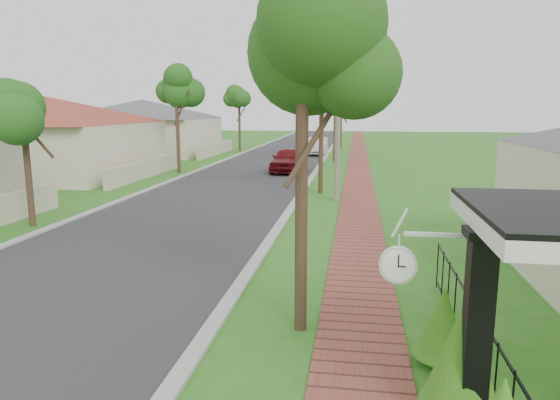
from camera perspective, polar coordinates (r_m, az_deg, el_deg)
The scene contains 16 objects.
ground at distance 8.36m, azimuth -14.82°, elevation -17.36°, with size 160.00×160.00×0.00m, color #286C19.
road at distance 27.70m, azimuth -4.09°, elevation 2.42°, with size 7.00×120.00×0.02m, color #28282B.
kerb_right at distance 27.13m, azimuth 3.46°, elevation 2.26°, with size 0.30×120.00×0.10m, color #9E9E99.
kerb_left at distance 28.72m, azimuth -11.21°, elevation 2.53°, with size 0.30×120.00×0.10m, color #9E9E99.
sidewalk at distance 27.02m, azimuth 8.96°, elevation 2.12°, with size 1.50×120.00×0.03m, color brown.
porch_post at distance 6.52m, azimuth 21.49°, elevation -15.08°, with size 0.48×0.48×2.52m.
picket_fence at distance 7.72m, azimuth 22.16°, elevation -15.81°, with size 0.03×8.02×1.00m.
street_trees at distance 34.12m, azimuth -1.39°, elevation 11.59°, with size 10.70×37.65×5.89m.
hedge_row at distance 6.55m, azimuth 20.63°, elevation -18.86°, with size 0.88×3.81×1.67m.
far_house_red at distance 32.31m, azimuth -25.48°, elevation 6.76°, with size 15.56×15.56×4.60m.
far_house_grey at distance 44.59m, azimuth -15.34°, elevation 8.13°, with size 15.56×15.56×4.60m.
parked_car_red at distance 30.53m, azimuth 0.97°, elevation 4.62°, with size 1.79×4.45×1.52m, color #5D0E12.
parked_car_white at distance 42.14m, azimuth 4.29°, elevation 6.15°, with size 1.52×4.37×1.44m, color silver.
near_tree at distance 8.32m, azimuth 2.59°, elevation 15.23°, with size 2.22×2.22×5.70m.
utility_pole at distance 20.98m, azimuth 6.64°, elevation 9.68°, with size 1.20×0.24×7.08m.
station_clock at distance 6.45m, azimuth 13.62°, elevation -6.98°, with size 1.08×0.13×0.67m.
Camera 1 is at (3.10, -6.74, 3.85)m, focal length 32.00 mm.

